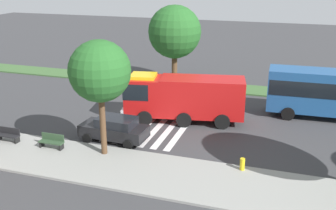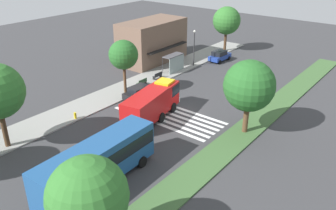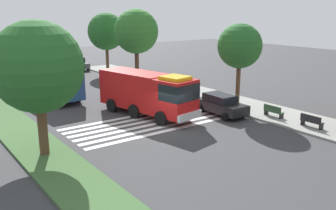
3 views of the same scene
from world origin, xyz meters
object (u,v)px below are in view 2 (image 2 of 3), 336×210
fire_truck (153,102)px  sidewalk_tree_center (123,55)px  fire_hydrant (75,116)px  median_tree_west (249,86)px  parked_car_mid (140,92)px  transit_bus (97,161)px  sidewalk_tree_east (227,21)px  parked_car_east (220,56)px  bench_near_shelter (158,76)px  bench_west_of_shelter (142,82)px  bus_stop_shelter (175,60)px  median_tree_far_west (88,196)px  street_lamp (194,45)px

fire_truck → sidewalk_tree_center: bearing=57.6°
fire_hydrant → median_tree_west: bearing=-60.7°
parked_car_mid → transit_bus: 17.19m
sidewalk_tree_east → sidewalk_tree_center: bearing=-180.0°
parked_car_east → sidewalk_tree_center: sidewalk_tree_center is taller
fire_truck → fire_hydrant: (-5.58, 6.53, -1.46)m
bench_near_shelter → bench_west_of_shelter: size_ratio=1.00×
transit_bus → bus_stop_shelter: bearing=-157.6°
sidewalk_tree_east → median_tree_west: 29.60m
transit_bus → sidewalk_tree_center: 18.39m
bench_near_shelter → bench_west_of_shelter: bearing=180.0°
parked_car_mid → fire_hydrant: bearing=171.3°
median_tree_west → fire_hydrant: median_tree_west is taller
bus_stop_shelter → sidewalk_tree_east: sidewalk_tree_east is taller
median_tree_far_west → parked_car_mid: bearing=35.9°
parked_car_mid → bench_near_shelter: (6.48, 2.51, -0.27)m
street_lamp → sidewalk_tree_center: (-14.77, 0.40, 1.82)m
transit_bus → bench_west_of_shelter: size_ratio=6.94×
fire_truck → bench_west_of_shelter: size_ratio=5.77×
fire_truck → street_lamp: 18.81m
transit_bus → sidewalk_tree_center: (14.30, 11.13, 3.12)m
parked_car_east → sidewalk_tree_center: bearing=176.2°
bench_west_of_shelter → parked_car_mid: bearing=-141.6°
parked_car_mid → sidewalk_tree_east: sidewalk_tree_east is taller
median_tree_far_west → median_tree_west: median_tree_west is taller
transit_bus → median_tree_west: size_ratio=1.47×
median_tree_west → fire_hydrant: 18.90m
bench_west_of_shelter → fire_hydrant: 11.87m
sidewalk_tree_center → median_tree_west: (0.61, -16.48, -0.14)m
fire_truck → median_tree_far_west: median_tree_far_west is taller
sidewalk_tree_center → sidewalk_tree_east: 25.20m
bench_near_shelter → sidewalk_tree_east: bearing=-1.0°
bench_west_of_shelter → street_lamp: street_lamp is taller
transit_bus → street_lamp: bearing=-161.8°
parked_car_east → bench_west_of_shelter: 16.37m
fire_truck → transit_bus: transit_bus is taller
transit_bus → sidewalk_tree_east: bearing=-166.3°
bench_west_of_shelter → street_lamp: bearing=-3.6°
parked_car_mid → street_lamp: 14.79m
sidewalk_tree_center → fire_hydrant: bearing=-176.6°
parked_car_east → fire_hydrant: parked_car_east is taller
sidewalk_tree_east → median_tree_west: size_ratio=1.02×
parked_car_mid → street_lamp: street_lamp is taller
bench_near_shelter → sidewalk_tree_east: (18.39, -0.31, 4.83)m
sidewalk_tree_center → fire_hydrant: size_ratio=10.00×
median_tree_far_west → median_tree_west: size_ratio=0.93×
sidewalk_tree_center → median_tree_far_west: bearing=-139.7°
parked_car_mid → sidewalk_tree_east: size_ratio=0.59×
bench_near_shelter → sidewalk_tree_center: bearing=-177.4°
fire_truck → parked_car_mid: fire_truck is taller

